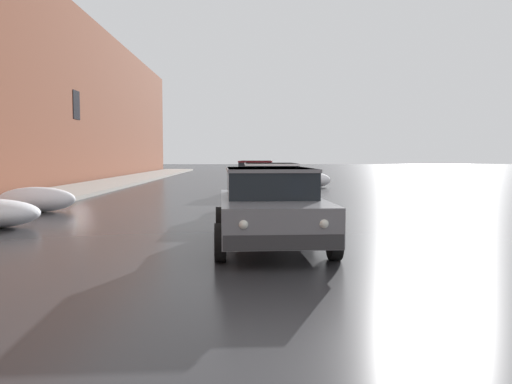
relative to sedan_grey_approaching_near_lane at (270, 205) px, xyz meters
The scene contains 6 objects.
left_sidewalk_slab 12.36m from the sedan_grey_approaching_near_lane, 131.97° to the left, with size 3.15×80.00×0.15m, color gray.
snow_bank_near_corner_left 8.87m from the sedan_grey_approaching_near_lane, 138.68° to the left, with size 2.25×1.01×0.73m.
snow_bank_along_left_kerb 17.80m from the sedan_grey_approaching_near_lane, 80.21° to the left, with size 1.71×1.19×0.75m.
sedan_grey_approaching_near_lane is the anchor object (origin of this frame).
sedan_white_parked_kerbside_close 6.02m from the sedan_grey_approaching_near_lane, 87.46° to the left, with size 2.02×4.26×1.42m.
sedan_maroon_parked_kerbside_mid 13.18m from the sedan_grey_approaching_near_lane, 90.31° to the left, with size 2.03×4.14×1.42m.
Camera 1 is at (1.32, -0.54, 1.64)m, focal length 36.42 mm.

